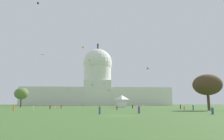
% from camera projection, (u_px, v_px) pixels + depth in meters
% --- Properties ---
extents(ground_plane, '(800.00, 800.00, 0.00)m').
position_uv_depth(ground_plane, '(119.00, 116.00, 33.72)').
color(ground_plane, '#42662D').
extents(capitol_building, '(149.29, 30.51, 65.62)m').
position_uv_depth(capitol_building, '(97.00, 86.00, 206.32)').
color(capitol_building, silver).
rests_on(capitol_building, ground_plane).
extents(event_tent, '(6.03, 5.93, 6.27)m').
position_uv_depth(event_tent, '(122.00, 101.00, 101.11)').
color(event_tent, white).
rests_on(event_tent, ground_plane).
extents(tree_west_far, '(9.42, 8.82, 10.57)m').
position_uv_depth(tree_west_far, '(21.00, 94.00, 108.36)').
color(tree_west_far, '#42301E').
rests_on(tree_west_far, ground_plane).
extents(tree_east_near, '(10.71, 10.33, 10.73)m').
position_uv_depth(tree_east_near, '(207.00, 85.00, 59.57)').
color(tree_east_near, '#4C3823').
rests_on(tree_east_near, ground_plane).
extents(person_denim_edge_east, '(0.47, 0.47, 1.71)m').
position_uv_depth(person_denim_edge_east, '(193.00, 108.00, 60.70)').
color(person_denim_edge_east, '#3D5684').
rests_on(person_denim_edge_east, ground_plane).
extents(person_orange_near_tree_west, '(0.41, 0.41, 1.72)m').
position_uv_depth(person_orange_near_tree_west, '(14.00, 108.00, 52.36)').
color(person_orange_near_tree_west, orange).
rests_on(person_orange_near_tree_west, ground_plane).
extents(person_white_deep_crowd, '(0.46, 0.46, 1.63)m').
position_uv_depth(person_white_deep_crowd, '(56.00, 107.00, 85.21)').
color(person_white_deep_crowd, silver).
rests_on(person_white_deep_crowd, ground_plane).
extents(person_denim_edge_west, '(0.43, 0.43, 1.60)m').
position_uv_depth(person_denim_edge_west, '(100.00, 110.00, 37.96)').
color(person_denim_edge_west, '#3D5684').
rests_on(person_denim_edge_west, ground_plane).
extents(person_denim_front_center, '(0.63, 0.63, 1.48)m').
position_uv_depth(person_denim_front_center, '(213.00, 111.00, 37.66)').
color(person_denim_front_center, '#3D5684').
rests_on(person_denim_front_center, ground_plane).
extents(person_maroon_back_left, '(0.45, 0.45, 1.79)m').
position_uv_depth(person_maroon_back_left, '(180.00, 107.00, 73.59)').
color(person_maroon_back_left, maroon).
rests_on(person_maroon_back_left, ground_plane).
extents(person_tan_mid_right, '(0.45, 0.45, 1.52)m').
position_uv_depth(person_tan_mid_right, '(184.00, 108.00, 63.73)').
color(person_tan_mid_right, tan).
rests_on(person_tan_mid_right, ground_plane).
extents(person_maroon_aisle_center, '(0.43, 0.43, 1.46)m').
position_uv_depth(person_maroon_aisle_center, '(117.00, 108.00, 63.17)').
color(person_maroon_aisle_center, maroon).
rests_on(person_maroon_aisle_center, ground_plane).
extents(person_red_near_tent, '(0.61, 0.61, 1.51)m').
position_uv_depth(person_red_near_tent, '(61.00, 107.00, 82.50)').
color(person_red_near_tent, red).
rests_on(person_red_near_tent, ground_plane).
extents(person_white_lawn_far_left, '(0.39, 0.39, 1.51)m').
position_uv_depth(person_white_lawn_far_left, '(33.00, 107.00, 75.56)').
color(person_white_lawn_far_left, silver).
rests_on(person_white_lawn_far_left, ground_plane).
extents(person_black_back_right, '(0.48, 0.48, 1.69)m').
position_uv_depth(person_black_back_right, '(133.00, 107.00, 82.65)').
color(person_black_back_right, black).
rests_on(person_black_back_right, ground_plane).
extents(person_purple_back_center, '(0.54, 0.54, 1.65)m').
position_uv_depth(person_purple_back_center, '(139.00, 110.00, 41.15)').
color(person_purple_back_center, '#703D93').
rests_on(person_purple_back_center, ground_plane).
extents(person_maroon_front_left, '(0.41, 0.41, 1.54)m').
position_uv_depth(person_maroon_front_left, '(50.00, 107.00, 73.70)').
color(person_maroon_front_left, maroon).
rests_on(person_maroon_front_left, ground_plane).
extents(person_orange_front_right, '(0.54, 0.54, 1.71)m').
position_uv_depth(person_orange_front_right, '(57.00, 107.00, 81.86)').
color(person_orange_front_right, orange).
rests_on(person_orange_front_right, ground_plane).
extents(kite_blue_low, '(1.03, 0.74, 4.05)m').
position_uv_depth(kite_blue_low, '(104.00, 84.00, 136.48)').
color(kite_blue_low, blue).
extents(kite_lime_high, '(0.48, 0.55, 2.79)m').
position_uv_depth(kite_lime_high, '(58.00, 63.00, 166.26)').
color(kite_lime_high, '#8CD133').
extents(kite_red_low, '(1.03, 1.06, 2.50)m').
position_uv_depth(kite_red_low, '(109.00, 90.00, 172.20)').
color(kite_red_low, red).
extents(kite_gold_high, '(1.30, 1.29, 2.57)m').
position_uv_depth(kite_gold_high, '(83.00, 47.00, 146.86)').
color(kite_gold_high, gold).
extents(kite_turquoise_low, '(0.90, 0.83, 3.04)m').
position_uv_depth(kite_turquoise_low, '(92.00, 85.00, 118.94)').
color(kite_turquoise_low, teal).
extents(kite_orange_high, '(1.01, 0.71, 1.61)m').
position_uv_depth(kite_orange_high, '(89.00, 60.00, 162.00)').
color(kite_orange_high, orange).
extents(kite_cyan_low, '(0.89, 0.87, 3.02)m').
position_uv_depth(kite_cyan_low, '(68.00, 89.00, 159.69)').
color(kite_cyan_low, '#33BCDB').
extents(kite_black_high, '(0.92, 0.96, 1.07)m').
position_uv_depth(kite_black_high, '(38.00, 3.00, 115.63)').
color(kite_black_high, black).
extents(kite_white_mid, '(1.51, 1.10, 0.26)m').
position_uv_depth(kite_white_mid, '(43.00, 55.00, 78.29)').
color(kite_white_mid, white).
extents(kite_violet_mid, '(1.20, 1.20, 1.04)m').
position_uv_depth(kite_violet_mid, '(148.00, 68.00, 140.58)').
color(kite_violet_mid, purple).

